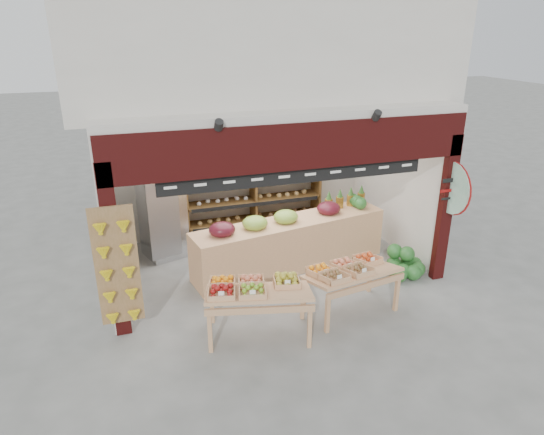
{
  "coord_description": "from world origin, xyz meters",
  "views": [
    {
      "loc": [
        -2.54,
        -7.58,
        4.3
      ],
      "look_at": [
        -0.13,
        -0.2,
        1.21
      ],
      "focal_mm": 32.0,
      "sensor_mm": 36.0,
      "label": 1
    }
  ],
  "objects": [
    {
      "name": "ground",
      "position": [
        0.0,
        0.0,
        0.0
      ],
      "size": [
        60.0,
        60.0,
        0.0
      ],
      "primitive_type": "plane",
      "color": "slate",
      "rests_on": "ground"
    },
    {
      "name": "watermelon_pile",
      "position": [
        2.25,
        -0.77,
        0.19
      ],
      "size": [
        0.77,
        0.71,
        0.54
      ],
      "color": "#18491A",
      "rests_on": "ground"
    },
    {
      "name": "display_table_right",
      "position": [
        0.68,
        -1.54,
        0.72
      ],
      "size": [
        1.55,
        1.02,
        0.94
      ],
      "color": "tan",
      "rests_on": "ground"
    },
    {
      "name": "mid_counter",
      "position": [
        0.34,
        0.18,
        0.52
      ],
      "size": [
        3.84,
        1.38,
        1.17
      ],
      "color": "tan",
      "rests_on": "ground"
    },
    {
      "name": "gift_sign",
      "position": [
        2.75,
        -1.15,
        1.75
      ],
      "size": [
        0.04,
        0.93,
        0.92
      ],
      "color": "#ABD7BA",
      "rests_on": "ground"
    },
    {
      "name": "banana_board",
      "position": [
        -2.73,
        -1.17,
        1.12
      ],
      "size": [
        0.6,
        0.15,
        1.8
      ],
      "color": "#9A6F46",
      "rests_on": "ground"
    },
    {
      "name": "shop_structure",
      "position": [
        0.0,
        1.61,
        3.92
      ],
      "size": [
        6.36,
        5.12,
        5.4
      ],
      "color": "beige",
      "rests_on": "ground"
    },
    {
      "name": "refrigerator",
      "position": [
        -1.85,
        1.45,
        0.94
      ],
      "size": [
        0.92,
        0.92,
        1.88
      ],
      "primitive_type": "cube",
      "rotation": [
        0.0,
        0.0,
        0.31
      ],
      "color": "silver",
      "rests_on": "ground"
    },
    {
      "name": "cardboard_stack",
      "position": [
        -0.99,
        0.21,
        0.25
      ],
      "size": [
        0.99,
        0.71,
        0.68
      ],
      "color": "beige",
      "rests_on": "ground"
    },
    {
      "name": "back_shelving",
      "position": [
        0.15,
        1.96,
        1.18
      ],
      "size": [
        2.98,
        0.49,
        1.84
      ],
      "color": "brown",
      "rests_on": "ground"
    },
    {
      "name": "display_table_left",
      "position": [
        -0.93,
        -1.68,
        0.75
      ],
      "size": [
        1.68,
        1.18,
        0.98
      ],
      "color": "tan",
      "rests_on": "ground"
    }
  ]
}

